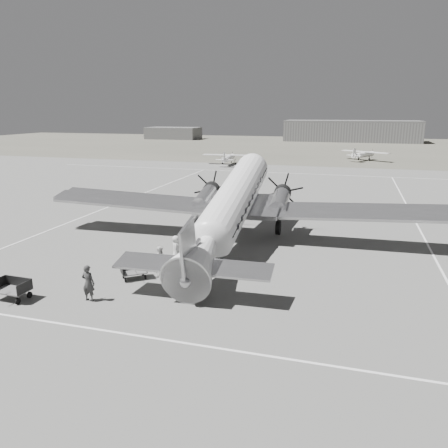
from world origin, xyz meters
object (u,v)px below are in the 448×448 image
(ground_crew, at_px, (88,283))
(dc3_airliner, at_px, (232,207))
(light_plane_left, at_px, (229,159))
(ramp_agent, at_px, (161,261))
(passenger, at_px, (176,248))
(shed_secondary, at_px, (173,133))
(light_plane_right, at_px, (364,155))
(hangar_main, at_px, (351,131))
(baggage_cart_far, at_px, (12,290))
(baggage_cart_near, at_px, (134,272))

(ground_crew, bearing_deg, dc3_airliner, -111.87)
(light_plane_left, relative_size, ramp_agent, 5.41)
(ground_crew, xyz_separation_m, passenger, (2.03, 7.11, -0.11))
(dc3_airliner, height_order, light_plane_left, dc3_airliner)
(shed_secondary, xyz_separation_m, light_plane_right, (63.22, -52.83, -0.96))
(light_plane_right, height_order, passenger, light_plane_right)
(passenger, bearing_deg, hangar_main, -20.34)
(light_plane_right, bearing_deg, hangar_main, 122.98)
(dc3_airliner, bearing_deg, baggage_cart_far, -127.70)
(hangar_main, distance_m, light_plane_right, 57.96)
(shed_secondary, distance_m, dc3_airliner, 126.58)
(shed_secondary, bearing_deg, light_plane_left, -59.65)
(hangar_main, bearing_deg, ground_crew, -95.11)
(ramp_agent, bearing_deg, light_plane_left, 29.36)
(dc3_airliner, bearing_deg, baggage_cart_near, -118.64)
(baggage_cart_near, distance_m, ground_crew, 3.59)
(light_plane_left, relative_size, baggage_cart_near, 6.51)
(shed_secondary, relative_size, dc3_airliner, 0.57)
(light_plane_left, xyz_separation_m, baggage_cart_far, (5.11, -60.55, -0.50))
(dc3_airliner, distance_m, baggage_cart_far, 15.33)
(baggage_cart_near, relative_size, ramp_agent, 0.83)
(hangar_main, height_order, ground_crew, hangar_main)
(hangar_main, relative_size, shed_secondary, 2.33)
(light_plane_left, relative_size, ground_crew, 5.06)
(baggage_cart_far, height_order, ground_crew, ground_crew)
(hangar_main, relative_size, baggage_cart_near, 27.15)
(dc3_airliner, relative_size, passenger, 17.76)
(dc3_airliner, height_order, light_plane_right, dc3_airliner)
(ramp_agent, bearing_deg, hangar_main, 13.44)
(passenger, bearing_deg, ramp_agent, 166.63)
(hangar_main, bearing_deg, light_plane_right, -86.82)
(baggage_cart_far, height_order, ramp_agent, ramp_agent)
(light_plane_right, bearing_deg, baggage_cart_far, -74.50)
(dc3_airliner, distance_m, baggage_cart_near, 9.16)
(hangar_main, height_order, baggage_cart_near, hangar_main)
(light_plane_left, height_order, ground_crew, light_plane_left)
(baggage_cart_far, bearing_deg, ground_crew, 15.65)
(dc3_airliner, relative_size, ramp_agent, 16.89)
(hangar_main, xyz_separation_m, light_plane_left, (-20.90, -71.79, -2.26))
(hangar_main, distance_m, shed_secondary, 60.22)
(light_plane_right, xyz_separation_m, baggage_cart_near, (-14.15, -70.04, -0.61))
(ground_crew, bearing_deg, light_plane_left, -80.70)
(baggage_cart_near, bearing_deg, ramp_agent, -3.17)
(hangar_main, distance_m, dc3_airliner, 120.18)
(shed_secondary, bearing_deg, ramp_agent, -67.54)
(shed_secondary, distance_m, ramp_agent, 131.92)
(baggage_cart_far, relative_size, ramp_agent, 1.03)
(baggage_cart_near, height_order, ground_crew, ground_crew)
(light_plane_right, relative_size, baggage_cart_near, 6.50)
(light_plane_right, relative_size, passenger, 5.68)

